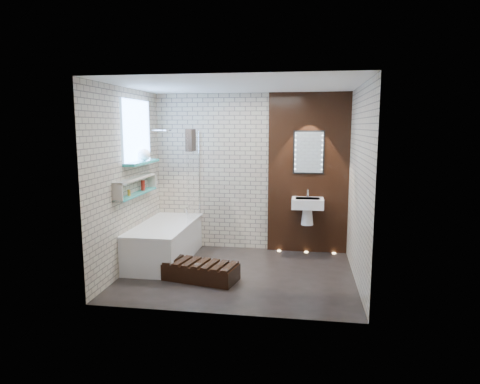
% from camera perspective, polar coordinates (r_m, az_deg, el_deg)
% --- Properties ---
extents(ground, '(3.20, 3.20, 0.00)m').
position_cam_1_polar(ground, '(6.09, -0.22, -10.97)').
color(ground, black).
rests_on(ground, ground).
extents(room_shell, '(3.24, 3.20, 2.60)m').
position_cam_1_polar(room_shell, '(5.78, -0.23, 1.24)').
color(room_shell, '#B2A08D').
rests_on(room_shell, ground).
extents(walnut_panel, '(1.30, 0.06, 2.60)m').
position_cam_1_polar(walnut_panel, '(6.97, 9.16, 2.44)').
color(walnut_panel, black).
rests_on(walnut_panel, ground).
extents(clerestory_window, '(0.18, 1.00, 0.94)m').
position_cam_1_polar(clerestory_window, '(6.50, -13.64, 7.15)').
color(clerestory_window, '#7FADE0').
rests_on(clerestory_window, room_shell).
extents(display_niche, '(0.14, 1.30, 0.26)m').
position_cam_1_polar(display_niche, '(6.36, -13.76, 0.77)').
color(display_niche, teal).
rests_on(display_niche, room_shell).
extents(bathtub, '(0.79, 1.74, 0.70)m').
position_cam_1_polar(bathtub, '(6.71, -10.07, -6.63)').
color(bathtub, white).
rests_on(bathtub, ground).
extents(bath_screen, '(0.01, 0.78, 1.40)m').
position_cam_1_polar(bath_screen, '(6.83, -6.29, 2.19)').
color(bath_screen, white).
rests_on(bath_screen, bathtub).
extents(towel, '(0.10, 0.26, 0.34)m').
position_cam_1_polar(towel, '(6.66, -6.66, 6.94)').
color(towel, black).
rests_on(towel, bath_screen).
extents(shower_head, '(0.18, 0.18, 0.02)m').
position_cam_1_polar(shower_head, '(6.97, -9.71, 8.19)').
color(shower_head, silver).
rests_on(shower_head, room_shell).
extents(washbasin, '(0.50, 0.36, 0.58)m').
position_cam_1_polar(washbasin, '(6.86, 9.06, -1.99)').
color(washbasin, white).
rests_on(washbasin, walnut_panel).
extents(led_mirror, '(0.50, 0.02, 0.70)m').
position_cam_1_polar(led_mirror, '(6.91, 9.23, 5.29)').
color(led_mirror, black).
rests_on(led_mirror, walnut_panel).
extents(walnut_step, '(1.06, 0.63, 0.22)m').
position_cam_1_polar(walnut_step, '(5.87, -5.29, -10.66)').
color(walnut_step, black).
rests_on(walnut_step, ground).
extents(niche_bottles, '(0.06, 0.57, 0.16)m').
position_cam_1_polar(niche_bottles, '(6.49, -13.30, 0.68)').
color(niche_bottles, maroon).
rests_on(niche_bottles, display_niche).
extents(sill_vases, '(0.18, 0.18, 0.18)m').
position_cam_1_polar(sill_vases, '(6.55, -12.76, 4.92)').
color(sill_vases, white).
rests_on(sill_vases, clerestory_window).
extents(floor_uplights, '(0.96, 0.06, 0.01)m').
position_cam_1_polar(floor_uplights, '(7.17, 8.91, -7.97)').
color(floor_uplights, '#FFD899').
rests_on(floor_uplights, ground).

